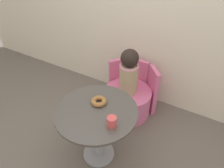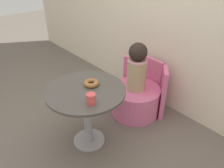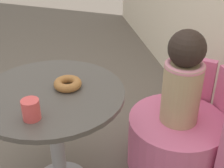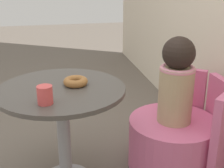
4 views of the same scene
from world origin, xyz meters
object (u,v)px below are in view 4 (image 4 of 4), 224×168
round_table (62,109)px  cup (45,95)px  tub_chair (172,143)px  child_figure (177,81)px  donut (76,81)px

round_table → cup: cup is taller
tub_chair → round_table: bearing=-87.6°
child_figure → cup: child_figure is taller
child_figure → tub_chair: bearing=0.0°
donut → cup: bearing=-36.7°
child_figure → donut: 0.63m
child_figure → cup: 0.84m
donut → child_figure: bearing=90.4°
round_table → donut: bearing=106.9°
round_table → tub_chair: 0.79m
tub_chair → donut: (0.00, -0.63, 0.49)m
round_table → tub_chair: bearing=92.4°
child_figure → donut: child_figure is taller
child_figure → cup: (0.24, -0.80, 0.07)m
round_table → cup: bearing=-23.0°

